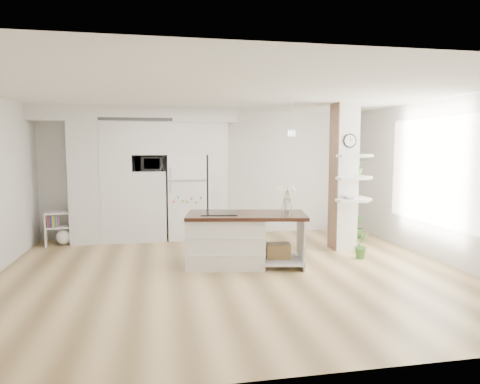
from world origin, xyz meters
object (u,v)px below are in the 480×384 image
at_px(kitchen_island, 233,238).
at_px(bookshelf, 61,230).
at_px(refrigerator, 186,197).
at_px(floor_plant_a, 362,245).

distance_m(kitchen_island, bookshelf, 3.69).
xyz_separation_m(refrigerator, floor_plant_a, (2.84, -2.24, -0.64)).
height_order(refrigerator, bookshelf, refrigerator).
distance_m(bookshelf, floor_plant_a, 5.68).
distance_m(kitchen_island, floor_plant_a, 2.25).
height_order(refrigerator, floor_plant_a, refrigerator).
bearing_deg(kitchen_island, floor_plant_a, 10.78).
bearing_deg(floor_plant_a, bookshelf, 158.73).
bearing_deg(kitchen_island, bookshelf, 156.35).
distance_m(refrigerator, kitchen_island, 2.37).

